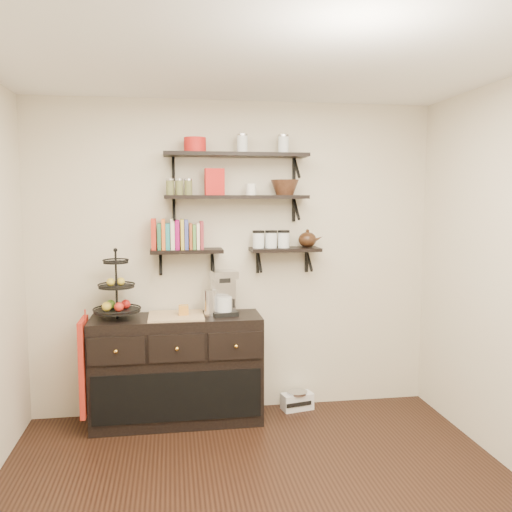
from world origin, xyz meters
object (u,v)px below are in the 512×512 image
Objects in this scene: fruit_stand at (117,296)px; sideboard at (177,369)px; coffee_maker at (224,294)px; radio at (297,400)px.

sideboard is at bearing -0.52° from fruit_stand.
sideboard is 3.72× the size of coffee_maker.
fruit_stand is at bearing 171.33° from coffee_maker.
fruit_stand is 1.86× the size of radio.
radio is (1.05, 0.10, -0.37)m from sideboard.
radio is (0.66, 0.07, -1.00)m from coffee_maker.
radio is at bearing -3.59° from coffee_maker.
sideboard is at bearing 173.61° from coffee_maker.
coffee_maker is at bearing 1.41° from fruit_stand.
fruit_stand reaches higher than radio.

